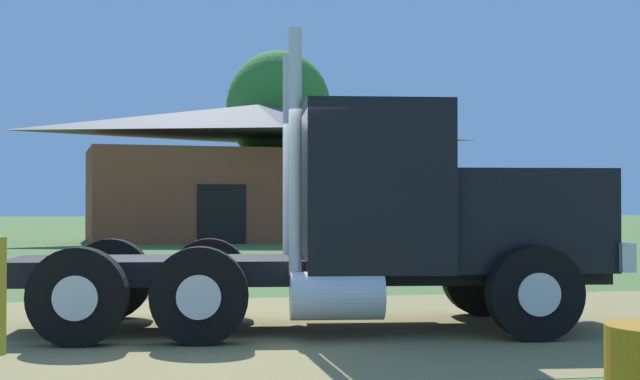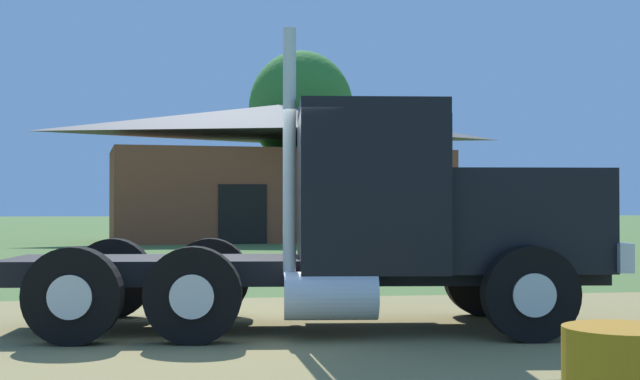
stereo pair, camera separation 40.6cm
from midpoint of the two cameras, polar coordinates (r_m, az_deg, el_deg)
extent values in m
plane|color=#48662F|center=(10.79, -4.98, -8.73)|extent=(200.00, 200.00, 0.00)
cube|color=olive|center=(10.79, -4.98, -8.71)|extent=(120.00, 6.94, 0.01)
cube|color=black|center=(10.69, -2.02, -5.02)|extent=(6.97, 2.15, 0.28)
cube|color=black|center=(11.06, 11.04, -1.84)|extent=(2.04, 2.14, 1.17)
cube|color=silver|center=(11.37, 15.83, -3.83)|extent=(0.36, 2.16, 0.32)
cube|color=black|center=(10.72, 2.05, 0.12)|extent=(1.82, 2.40, 1.92)
cube|color=#2D3D4C|center=(10.86, 6.38, 2.14)|extent=(0.22, 1.87, 0.84)
cylinder|color=silver|center=(11.56, -3.02, 1.95)|extent=(0.14, 0.14, 2.68)
cylinder|color=silver|center=(9.78, -2.76, 2.46)|extent=(0.14, 0.14, 2.68)
cylinder|color=silver|center=(9.75, -0.13, -6.69)|extent=(1.04, 0.61, 0.52)
cylinder|color=black|center=(12.16, 9.20, -5.40)|extent=(1.05, 0.40, 1.03)
cylinder|color=silver|center=(12.31, 9.03, -5.35)|extent=(0.46, 0.08, 0.46)
cylinder|color=black|center=(10.00, 12.26, -6.38)|extent=(1.05, 0.40, 1.03)
cylinder|color=silver|center=(9.84, 12.53, -6.46)|extent=(0.46, 0.08, 0.46)
cylinder|color=black|center=(11.98, -14.00, -5.46)|extent=(1.05, 0.40, 1.03)
cylinder|color=silver|center=(12.14, -13.87, -5.40)|extent=(0.46, 0.08, 0.46)
cylinder|color=black|center=(9.78, -16.19, -6.48)|extent=(1.05, 0.40, 1.03)
cylinder|color=silver|center=(9.62, -16.39, -6.57)|extent=(0.46, 0.08, 0.46)
cylinder|color=black|center=(11.84, -7.99, -5.53)|extent=(1.05, 0.40, 1.03)
cylinder|color=silver|center=(12.00, -7.95, -5.47)|extent=(0.46, 0.08, 0.46)
cylinder|color=black|center=(9.61, -8.83, -6.61)|extent=(1.05, 0.40, 1.03)
cylinder|color=silver|center=(9.45, -8.90, -6.71)|extent=(0.46, 0.08, 0.46)
cube|color=brown|center=(36.55, -4.31, -0.37)|extent=(13.81, 7.25, 3.60)
pyramid|color=#464646|center=(36.70, -4.31, 4.42)|extent=(14.50, 7.61, 1.27)
cube|color=black|center=(33.33, -6.57, -1.53)|extent=(1.79, 0.28, 2.20)
cylinder|color=#513823|center=(39.77, -2.93, -0.22)|extent=(0.44, 0.44, 3.88)
ellipsoid|color=#36792C|center=(39.99, -2.93, 5.20)|extent=(4.60, 4.60, 5.06)
camera|label=1|loc=(0.20, -91.01, 0.02)|focal=50.69mm
camera|label=2|loc=(0.20, 88.99, -0.02)|focal=50.69mm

